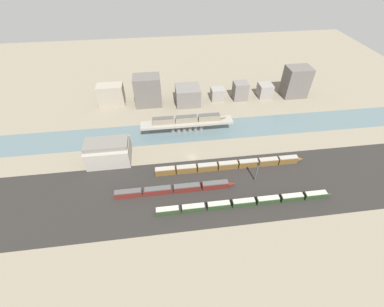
% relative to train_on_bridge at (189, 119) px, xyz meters
% --- Properties ---
extents(ground_plane, '(400.00, 400.00, 0.00)m').
position_rel_train_on_bridge_xyz_m(ground_plane, '(-1.27, -23.10, -9.22)').
color(ground_plane, gray).
extents(railbed_yard, '(280.00, 42.00, 0.01)m').
position_rel_train_on_bridge_xyz_m(railbed_yard, '(-1.27, -47.10, -9.22)').
color(railbed_yard, '#282623').
rests_on(railbed_yard, ground).
extents(river_water, '(320.00, 20.64, 0.01)m').
position_rel_train_on_bridge_xyz_m(river_water, '(-1.27, 0.00, -9.22)').
color(river_water, slate).
rests_on(river_water, ground).
extents(bridge, '(54.84, 7.68, 7.24)m').
position_rel_train_on_bridge_xyz_m(bridge, '(-1.27, 0.00, -3.70)').
color(bridge, gray).
rests_on(bridge, ground).
extents(train_on_bridge, '(44.59, 3.17, 4.05)m').
position_rel_train_on_bridge_xyz_m(train_on_bridge, '(0.00, 0.00, 0.00)').
color(train_on_bridge, gray).
rests_on(train_on_bridge, bridge).
extents(train_yard_near, '(82.32, 2.66, 3.48)m').
position_rel_train_on_bridge_xyz_m(train_yard_near, '(18.91, -58.01, -7.51)').
color(train_yard_near, '#23381E').
rests_on(train_yard_near, ground).
extents(train_yard_mid, '(58.38, 2.98, 3.64)m').
position_rel_train_on_bridge_xyz_m(train_yard_mid, '(-11.89, -46.08, -7.44)').
color(train_yard_mid, '#5B1E19').
rests_on(train_yard_mid, ground).
extents(train_yard_far, '(78.75, 2.94, 3.97)m').
position_rel_train_on_bridge_xyz_m(train_yard_far, '(17.33, -33.89, -7.27)').
color(train_yard_far, brown).
rests_on(train_yard_far, ground).
extents(warehouse_building, '(22.53, 15.39, 12.47)m').
position_rel_train_on_bridge_xyz_m(warehouse_building, '(-45.24, -19.70, -3.29)').
color(warehouse_building, '#9E998E').
rests_on(warehouse_building, ground).
extents(signal_tower, '(1.00, 0.72, 11.93)m').
position_rel_train_on_bridge_xyz_m(signal_tower, '(27.63, -43.98, -3.07)').
color(signal_tower, '#4C4C51').
rests_on(signal_tower, ground).
extents(city_block_far_left, '(17.27, 9.68, 14.08)m').
position_rel_train_on_bridge_xyz_m(city_block_far_left, '(-49.53, 39.27, -2.18)').
color(city_block_far_left, gray).
rests_on(city_block_far_left, ground).
extents(city_block_left, '(17.81, 12.67, 20.64)m').
position_rel_train_on_bridge_xyz_m(city_block_left, '(-24.04, 35.30, 1.10)').
color(city_block_left, '#605B56').
rests_on(city_block_left, ground).
extents(city_block_center, '(16.53, 15.44, 12.31)m').
position_rel_train_on_bridge_xyz_m(city_block_center, '(3.07, 32.90, -3.07)').
color(city_block_center, slate).
rests_on(city_block_center, ground).
extents(city_block_right, '(9.04, 8.08, 8.37)m').
position_rel_train_on_bridge_xyz_m(city_block_right, '(24.71, 35.60, -5.04)').
color(city_block_right, gray).
rests_on(city_block_right, ground).
extents(city_block_far_right, '(9.90, 8.92, 12.46)m').
position_rel_train_on_bridge_xyz_m(city_block_far_right, '(40.84, 34.36, -2.99)').
color(city_block_far_right, slate).
rests_on(city_block_far_right, ground).
extents(city_block_tall, '(9.59, 9.82, 9.56)m').
position_rel_train_on_bridge_xyz_m(city_block_tall, '(59.69, 35.35, -4.44)').
color(city_block_tall, gray).
rests_on(city_block_tall, ground).
extents(city_block_low, '(16.77, 12.74, 21.32)m').
position_rel_train_on_bridge_xyz_m(city_block_low, '(81.24, 34.21, 1.44)').
color(city_block_low, '#605B56').
rests_on(city_block_low, ground).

